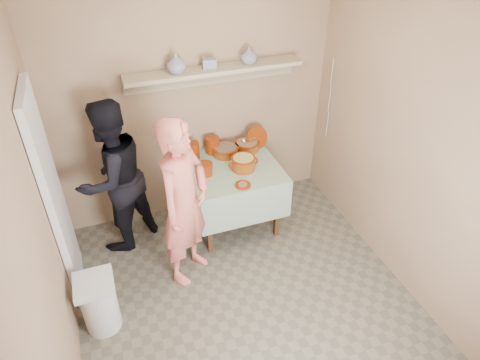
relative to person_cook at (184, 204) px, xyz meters
name	(u,v)px	position (x,y,z in m)	size (l,w,h in m)	color
ground	(253,313)	(0.40, -0.71, -0.85)	(3.50, 3.50, 0.00)	#625C4D
tile_panel	(55,199)	(-1.06, 0.24, 0.15)	(0.06, 0.70, 2.00)	silver
plate_stack_a	(193,151)	(0.30, 0.85, 0.01)	(0.15, 0.15, 0.20)	#6A1F05
plate_stack_b	(212,145)	(0.54, 0.90, 0.01)	(0.15, 0.15, 0.19)	#6A1F05
bowl_stack	(206,170)	(0.35, 0.50, -0.02)	(0.13, 0.13, 0.13)	#6A1F05
empty_bowl	(205,166)	(0.37, 0.63, -0.06)	(0.17, 0.17, 0.05)	#6A1F05
propped_lid	(257,138)	(1.04, 0.85, 0.04)	(0.26, 0.26, 0.02)	#6A1F05
vase_right	(249,55)	(0.96, 0.91, 0.96)	(0.16, 0.16, 0.17)	navy
vase_left	(176,63)	(0.22, 0.90, 0.97)	(0.18, 0.18, 0.19)	navy
ceramic_box	(209,64)	(0.55, 0.92, 0.92)	(0.13, 0.09, 0.09)	navy
person_cook	(184,204)	(0.00, 0.00, 0.00)	(0.62, 0.40, 1.69)	#E06D60
person_helper	(113,178)	(-0.56, 0.68, -0.03)	(0.80, 0.62, 1.64)	black
room_shell	(256,165)	(0.40, -0.71, 0.76)	(3.04, 3.54, 2.62)	#9C7C5F
serving_table	(232,175)	(0.65, 0.57, -0.20)	(0.97, 0.97, 0.76)	#4C2D16
cazuela_meat_a	(225,150)	(0.66, 0.81, -0.03)	(0.30, 0.30, 0.10)	#692C0C
cazuela_meat_b	(247,145)	(0.92, 0.83, -0.03)	(0.28, 0.28, 0.10)	#692C0C
ladle	(244,141)	(0.89, 0.85, 0.03)	(0.08, 0.26, 0.19)	silver
cazuela_rice	(243,162)	(0.74, 0.47, 0.00)	(0.33, 0.25, 0.14)	#692C0C
front_plate	(243,185)	(0.63, 0.19, -0.07)	(0.16, 0.16, 0.03)	#6A1F05
wall_shelf	(214,71)	(0.60, 0.94, 0.83)	(1.80, 0.25, 0.21)	tan
trash_bin	(99,304)	(-0.88, -0.38, -0.56)	(0.32, 0.32, 0.56)	silver
electrical_cord	(329,99)	(1.87, 0.77, 0.40)	(0.01, 0.05, 0.90)	silver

